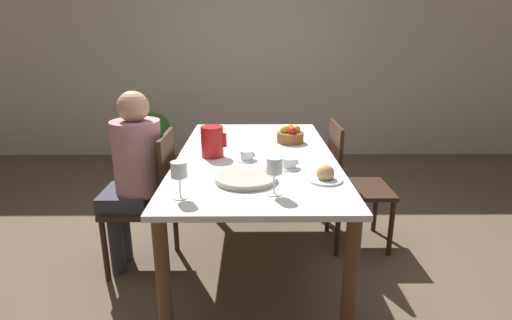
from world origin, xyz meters
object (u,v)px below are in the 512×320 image
Objects in this scene: serving_tray at (246,178)px; potted_plant at (154,133)px; chair_person_side at (151,198)px; teacup_across at (247,156)px; bread_plate at (325,175)px; wine_glass_juice at (179,172)px; fruit_bowl at (290,135)px; teacup_near_person at (289,164)px; chair_opposite at (350,182)px; wine_glass_water at (274,167)px; red_pitcher at (212,141)px; person_seated at (133,168)px.

serving_tray is 0.50× the size of potted_plant.
chair_person_side reaches higher than potted_plant.
teacup_across is 0.72× the size of bread_plate.
chair_person_side is at bearing 116.50° from wine_glass_juice.
fruit_bowl is (0.30, 0.43, 0.03)m from teacup_across.
teacup_across is 0.20× the size of potted_plant.
potted_plant is at bearing 120.62° from teacup_near_person.
serving_tray is at bearing -46.34° from chair_opposite.
wine_glass_water reaches higher than serving_tray.
chair_person_side is at bearing -77.23° from potted_plant.
chair_person_side is 0.95m from teacup_near_person.
teacup_near_person reaches higher than potted_plant.
serving_tray is at bearing -90.12° from teacup_across.
teacup_across is 0.69× the size of fruit_bowl.
serving_tray is at bearing 127.23° from wine_glass_water.
red_pitcher reaches higher than teacup_across.
chair_opposite is at bearing -78.15° from chair_person_side.
bread_plate is (1.04, -0.42, 0.30)m from chair_person_side.
wine_glass_water is (0.85, -0.59, 0.20)m from person_seated.
chair_opposite is 1.45m from wine_glass_juice.
chair_person_side is 0.77× the size of person_seated.
bread_plate is (1.13, -0.41, 0.09)m from person_seated.
wine_glass_water is at bearing -105.30° from teacup_near_person.
teacup_across is at bearing -21.24° from red_pitcher.
teacup_near_person is 0.59m from fruit_bowl.
red_pitcher is at bearing -74.93° from chair_opposite.
fruit_bowl is (-0.11, 0.79, 0.02)m from bread_plate.
person_seated reaches higher than wine_glass_water.
chair_person_side is 1.06m from wine_glass_water.
chair_person_side reaches higher than serving_tray.
wine_glass_juice reaches higher than bread_plate.
serving_tray is 1.73× the size of fruit_bowl.
chair_person_side is 4.93× the size of bread_plate.
serving_tray is at bearing 36.93° from wine_glass_juice.
chair_opposite is 4.70× the size of red_pitcher.
chair_opposite is at bearing 41.84° from wine_glass_juice.
person_seated is 1.06m from wine_glass_water.
chair_opposite is at bearing 45.45° from teacup_near_person.
teacup_near_person is 2.65m from potted_plant.
chair_opposite is 4.76× the size of fruit_bowl.
teacup_across is (0.71, -0.05, 0.09)m from person_seated.
chair_person_side is at bearing -158.24° from fruit_bowl.
potted_plant is (-1.51, 2.46, -0.36)m from bread_plate.
teacup_near_person is at bearing -101.87° from person_seated.
fruit_bowl is at bearing -69.49° from person_seated.
person_seated is 6.07× the size of red_pitcher.
person_seated is (-0.09, -0.01, 0.21)m from chair_person_side.
fruit_bowl is (1.02, 0.38, 0.11)m from person_seated.
teacup_near_person is at bearing -32.34° from teacup_across.
red_pitcher is at bearing -146.74° from fruit_bowl.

